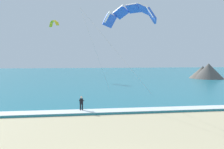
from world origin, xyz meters
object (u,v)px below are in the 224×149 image
object	(u,v)px
surfboard	(81,112)
kite_distant	(54,23)
kite_primary	(131,13)
kitesurfer	(81,103)

from	to	relation	value
surfboard	kite_distant	bearing A→B (deg)	97.98
kite_primary	kite_distant	distance (m)	38.25
kitesurfer	kite_distant	bearing A→B (deg)	97.99
kitesurfer	kite_distant	size ratio (longest dim) A/B	0.38
kitesurfer	kite_distant	distance (m)	45.26
kite_primary	surfboard	bearing A→B (deg)	-135.27
kite_primary	kite_distant	size ratio (longest dim) A/B	2.62
surfboard	kite_primary	world-z (taller)	kite_primary
surfboard	kitesurfer	size ratio (longest dim) A/B	0.85
surfboard	kitesurfer	xyz separation A→B (m)	(0.00, 0.02, 0.91)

